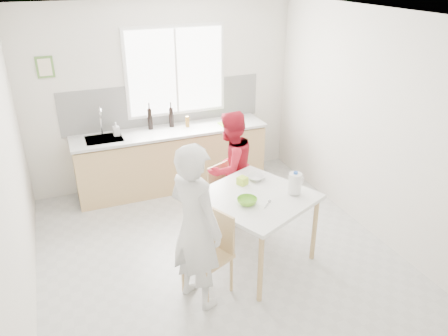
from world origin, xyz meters
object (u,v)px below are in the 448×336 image
object	(u,v)px
milk_jug	(295,183)
wine_bottle_b	(171,117)
dining_table	(255,203)
chair_left	(212,250)
person_white	(195,227)
bowl_white	(256,177)
wine_bottle_a	(150,119)
person_red	(230,168)
bowl_green	(247,201)
chair_far	(224,192)

from	to	relation	value
milk_jug	wine_bottle_b	size ratio (longest dim) A/B	0.83
dining_table	wine_bottle_b	xyz separation A→B (m)	(-0.31, 2.25, 0.31)
chair_left	person_white	world-z (taller)	person_white
dining_table	bowl_white	size ratio (longest dim) A/B	6.86
wine_bottle_a	bowl_white	bearing A→B (deg)	-67.60
chair_left	person_red	xyz separation A→B (m)	(0.71, 1.22, 0.26)
bowl_white	wine_bottle_a	world-z (taller)	wine_bottle_a
person_white	wine_bottle_b	size ratio (longest dim) A/B	5.73
person_white	milk_jug	bearing A→B (deg)	-103.05
bowl_green	bowl_white	size ratio (longest dim) A/B	1.00
chair_far	wine_bottle_a	bearing A→B (deg)	88.78
bowl_green	person_red	bearing A→B (deg)	76.68
chair_left	wine_bottle_b	bearing A→B (deg)	148.31
person_red	wine_bottle_a	world-z (taller)	person_red
wine_bottle_a	chair_left	bearing A→B (deg)	-89.97
chair_far	person_white	xyz separation A→B (m)	(-0.79, -1.26, 0.42)
chair_left	chair_far	size ratio (longest dim) A/B	1.11
chair_far	wine_bottle_a	size ratio (longest dim) A/B	2.52
dining_table	bowl_green	size ratio (longest dim) A/B	6.84
chair_left	dining_table	bearing A→B (deg)	90.00
chair_left	chair_far	xyz separation A→B (m)	(0.60, 1.17, -0.05)
chair_far	milk_jug	bearing A→B (deg)	-91.39
wine_bottle_b	milk_jug	bearing A→B (deg)	-73.15
chair_left	milk_jug	distance (m)	1.15
dining_table	bowl_white	distance (m)	0.41
chair_far	wine_bottle_b	size ratio (longest dim) A/B	2.69
chair_left	bowl_white	xyz separation A→B (m)	(0.79, 0.64, 0.38)
chair_far	milk_jug	xyz separation A→B (m)	(0.43, -1.00, 0.54)
person_white	bowl_green	size ratio (longest dim) A/B	8.09
chair_left	bowl_green	distance (m)	0.62
person_red	bowl_white	xyz separation A→B (m)	(0.08, -0.59, 0.12)
person_red	wine_bottle_b	bearing A→B (deg)	-97.78
milk_jug	wine_bottle_a	xyz separation A→B (m)	(-1.03, 2.39, 0.10)
dining_table	wine_bottle_a	world-z (taller)	wine_bottle_a
dining_table	chair_far	xyz separation A→B (m)	(-0.02, 0.88, -0.31)
person_white	wine_bottle_a	world-z (taller)	person_white
wine_bottle_b	chair_left	bearing A→B (deg)	-97.02
chair_far	person_red	world-z (taller)	person_red
wine_bottle_a	wine_bottle_b	bearing A→B (deg)	-2.90
chair_far	chair_left	bearing A→B (deg)	-141.85
chair_left	bowl_white	bearing A→B (deg)	104.28
chair_left	chair_far	distance (m)	1.31
dining_table	chair_far	bearing A→B (deg)	91.33
person_red	wine_bottle_a	size ratio (longest dim) A/B	4.68
chair_far	bowl_white	distance (m)	0.71
bowl_green	wine_bottle_b	size ratio (longest dim) A/B	0.71
chair_left	wine_bottle_b	world-z (taller)	wine_bottle_b
dining_table	wine_bottle_a	size ratio (longest dim) A/B	4.54
dining_table	person_white	bearing A→B (deg)	-155.33
dining_table	wine_bottle_b	world-z (taller)	wine_bottle_b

